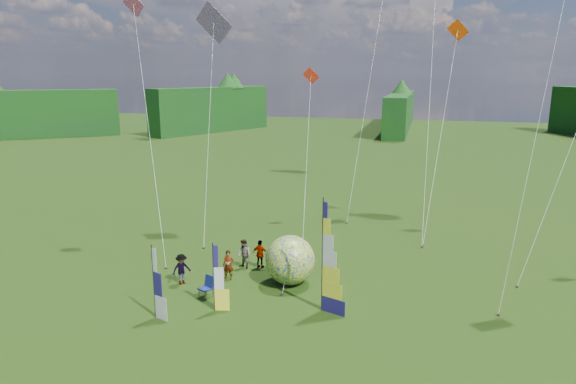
% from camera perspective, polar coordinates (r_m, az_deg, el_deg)
% --- Properties ---
extents(ground, '(220.00, 220.00, 0.00)m').
position_cam_1_polar(ground, '(23.77, -0.21, -15.35)').
color(ground, '#2F4B0D').
rests_on(ground, ground).
extents(treeline_ring, '(210.00, 210.00, 8.00)m').
position_cam_1_polar(treeline_ring, '(22.14, -0.22, -6.22)').
color(treeline_ring, '#154B0F').
rests_on(treeline_ring, ground).
extents(feather_banner_main, '(1.41, 0.61, 5.49)m').
position_cam_1_polar(feather_banner_main, '(24.71, 3.84, -7.24)').
color(feather_banner_main, navy).
rests_on(feather_banner_main, ground).
extents(side_banner_left, '(0.94, 0.29, 3.36)m').
position_cam_1_polar(side_banner_left, '(25.28, -8.27, -9.47)').
color(side_banner_left, yellow).
rests_on(side_banner_left, ground).
extents(side_banner_far, '(1.00, 0.45, 3.50)m').
position_cam_1_polar(side_banner_far, '(25.11, -14.70, -9.76)').
color(side_banner_far, white).
rests_on(side_banner_far, ground).
extents(bol_inflatable, '(3.38, 3.38, 2.73)m').
position_cam_1_polar(bol_inflatable, '(28.20, 0.23, -7.57)').
color(bol_inflatable, navy).
rests_on(bol_inflatable, ground).
extents(spectator_a, '(0.69, 0.53, 1.69)m').
position_cam_1_polar(spectator_a, '(29.12, -6.64, -8.07)').
color(spectator_a, '#66594C').
rests_on(spectator_a, ground).
extents(spectator_b, '(0.95, 0.76, 1.76)m').
position_cam_1_polar(spectator_b, '(30.60, -4.89, -6.90)').
color(spectator_b, '#66594C').
rests_on(spectator_b, ground).
extents(spectator_c, '(1.03, 1.11, 1.72)m').
position_cam_1_polar(spectator_c, '(28.92, -11.74, -8.40)').
color(spectator_c, '#66594C').
rests_on(spectator_c, ground).
extents(spectator_d, '(1.04, 0.51, 1.71)m').
position_cam_1_polar(spectator_d, '(30.60, -3.09, -6.91)').
color(spectator_d, '#66594C').
rests_on(spectator_d, ground).
extents(camp_chair, '(0.88, 0.88, 1.14)m').
position_cam_1_polar(camp_chair, '(27.15, -9.15, -10.40)').
color(camp_chair, navy).
rests_on(camp_chair, ground).
extents(kite_whale, '(10.29, 17.28, 21.80)m').
position_cam_1_polar(kite_whale, '(40.20, 15.61, 12.04)').
color(kite_whale, black).
rests_on(kite_whale, ground).
extents(kite_rainbow_delta, '(8.16, 12.39, 17.33)m').
position_cam_1_polar(kite_rainbow_delta, '(35.99, -8.85, 8.72)').
color(kite_rainbow_delta, red).
rests_on(kite_rainbow_delta, ground).
extents(kite_parafoil, '(9.00, 10.12, 19.21)m').
position_cam_1_polar(kite_parafoil, '(27.24, 26.15, 8.17)').
color(kite_parafoil, '#DC2144').
rests_on(kite_parafoil, ground).
extents(small_kite_red, '(4.39, 11.25, 12.21)m').
position_cam_1_polar(small_kite_red, '(37.08, 2.14, 5.02)').
color(small_kite_red, red).
rests_on(small_kite_red, ground).
extents(small_kite_orange, '(4.60, 11.06, 15.76)m').
position_cam_1_polar(small_kite_orange, '(38.01, 16.73, 7.37)').
color(small_kite_orange, '#FA4505').
rests_on(small_kite_orange, ground).
extents(small_kite_yellow, '(8.59, 9.87, 15.24)m').
position_cam_1_polar(small_kite_yellow, '(32.54, 28.86, 4.96)').
color(small_kite_yellow, yellow).
rests_on(small_kite_yellow, ground).
extents(small_kite_pink, '(9.19, 10.51, 17.26)m').
position_cam_1_polar(small_kite_pink, '(33.66, -15.29, 8.07)').
color(small_kite_pink, '#CA4970').
rests_on(small_kite_pink, ground).
extents(small_kite_green, '(5.85, 14.22, 22.39)m').
position_cam_1_polar(small_kite_green, '(43.69, 9.08, 12.80)').
color(small_kite_green, green).
rests_on(small_kite_green, ground).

